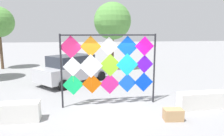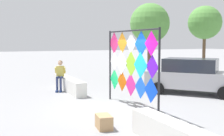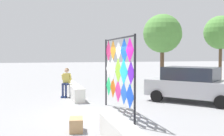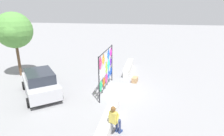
# 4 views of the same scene
# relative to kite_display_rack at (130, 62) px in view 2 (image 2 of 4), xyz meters

# --- Properties ---
(ground) EXTENTS (120.00, 120.00, 0.00)m
(ground) POSITION_rel_kite_display_rack_xyz_m (-0.00, -0.66, -1.71)
(ground) COLOR gray
(plaza_ledge_left) EXTENTS (4.04, 0.49, 0.65)m
(plaza_ledge_left) POSITION_rel_kite_display_rack_xyz_m (-4.54, -1.02, -1.39)
(plaza_ledge_left) COLOR silver
(plaza_ledge_left) RESTS_ON ground
(kite_display_rack) EXTENTS (3.81, 0.09, 2.86)m
(kite_display_rack) POSITION_rel_kite_display_rack_xyz_m (0.00, 0.00, 0.00)
(kite_display_rack) COLOR #232328
(kite_display_rack) RESTS_ON ground
(seated_vendor) EXTENTS (0.72, 0.63, 1.50)m
(seated_vendor) POSITION_rel_kite_display_rack_xyz_m (-4.62, -1.43, -0.83)
(seated_vendor) COLOR navy
(seated_vendor) RESTS_ON ground
(parked_car) EXTENTS (4.36, 4.11, 1.63)m
(parked_car) POSITION_rel_kite_display_rack_xyz_m (-1.50, 4.06, -0.88)
(parked_car) COLOR #B7B7BC
(parked_car) RESTS_ON ground
(cardboard_box_large) EXTENTS (0.68, 0.47, 0.39)m
(cardboard_box_large) POSITION_rel_kite_display_rack_xyz_m (1.87, -1.82, -1.52)
(cardboard_box_large) COLOR tan
(cardboard_box_large) RESTS_ON ground
(tree_palm_like) EXTENTS (2.62, 2.62, 4.93)m
(tree_palm_like) POSITION_rel_kite_display_rack_xyz_m (-7.47, 5.47, 1.87)
(tree_palm_like) COLOR brown
(tree_palm_like) RESTS_ON ground
(tree_broadleaf) EXTENTS (2.39, 2.39, 4.94)m
(tree_broadleaf) POSITION_rel_kite_display_rack_xyz_m (-7.21, 9.71, 2.07)
(tree_broadleaf) COLOR brown
(tree_broadleaf) RESTS_ON ground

